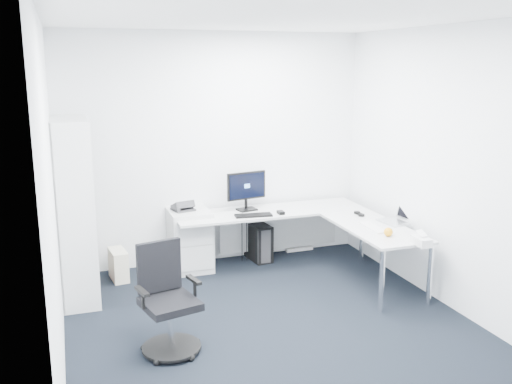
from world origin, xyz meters
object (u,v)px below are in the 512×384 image
object	(u,v)px
bookshelf	(75,210)
laptop	(394,212)
task_chair	(170,301)
monitor	(247,191)
l_desk	(279,245)

from	to	relation	value
bookshelf	laptop	size ratio (longest dim) A/B	5.50
task_chair	monitor	bearing A→B (deg)	42.01
task_chair	laptop	world-z (taller)	task_chair
bookshelf	monitor	xyz separation A→B (m)	(1.92, 0.36, -0.02)
task_chair	monitor	world-z (taller)	monitor
bookshelf	task_chair	xyz separation A→B (m)	(0.67, -1.47, -0.46)
l_desk	laptop	bearing A→B (deg)	-29.66
monitor	laptop	xyz separation A→B (m)	(1.33, -1.02, -0.12)
bookshelf	monitor	bearing A→B (deg)	10.56
task_chair	laptop	distance (m)	2.73
l_desk	bookshelf	distance (m)	2.25
bookshelf	task_chair	distance (m)	1.68
l_desk	bookshelf	xyz separation A→B (m)	(-2.17, 0.05, 0.58)
l_desk	monitor	distance (m)	0.74
bookshelf	monitor	distance (m)	1.95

